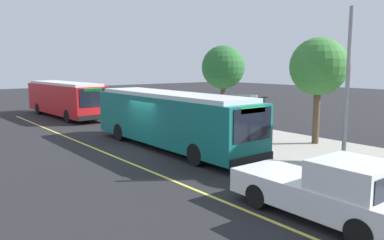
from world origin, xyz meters
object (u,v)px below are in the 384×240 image
(transit_bus_main, at_px, (170,118))
(route_sign_post, at_px, (254,114))
(pickup_truck, at_px, (329,191))
(transit_bus_second, at_px, (65,98))
(waiting_bench, at_px, (242,130))

(transit_bus_main, xyz_separation_m, route_sign_post, (3.48, 2.57, 0.34))
(pickup_truck, bearing_deg, transit_bus_main, 169.77)
(transit_bus_second, height_order, route_sign_post, same)
(transit_bus_main, bearing_deg, transit_bus_second, 179.95)
(waiting_bench, distance_m, route_sign_post, 3.55)
(waiting_bench, bearing_deg, pickup_truck, -33.46)
(pickup_truck, xyz_separation_m, route_sign_post, (-7.04, 4.47, 1.10))
(pickup_truck, relative_size, waiting_bench, 3.38)
(transit_bus_main, height_order, route_sign_post, same)
(pickup_truck, distance_m, route_sign_post, 8.41)
(transit_bus_main, relative_size, pickup_truck, 2.17)
(transit_bus_second, distance_m, pickup_truck, 26.29)
(pickup_truck, bearing_deg, transit_bus_second, 175.83)
(transit_bus_second, height_order, waiting_bench, transit_bus_second)
(transit_bus_main, relative_size, route_sign_post, 4.18)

